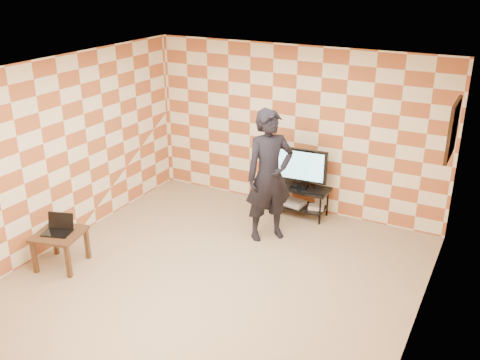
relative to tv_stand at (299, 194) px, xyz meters
name	(u,v)px	position (x,y,z in m)	size (l,w,h in m)	color
floor	(219,275)	(-0.24, -2.21, -0.37)	(5.00, 5.00, 0.00)	tan
wall_back	(295,129)	(-0.24, 0.29, 0.98)	(5.00, 0.02, 2.70)	beige
wall_front	(71,280)	(-0.24, -4.71, 0.98)	(5.00, 0.02, 2.70)	beige
wall_left	(67,150)	(-2.74, -2.21, 0.98)	(0.02, 5.00, 2.70)	beige
wall_right	(426,224)	(2.26, -2.21, 0.98)	(0.02, 5.00, 2.70)	beige
ceiling	(215,72)	(-0.24, -2.21, 2.33)	(5.00, 5.00, 0.02)	white
wall_art	(453,130)	(2.23, -0.66, 1.58)	(0.04, 0.72, 0.72)	black
tv_stand	(299,194)	(0.00, 0.00, 0.00)	(0.98, 0.44, 0.50)	black
tv	(300,166)	(0.00, 0.00, 0.49)	(0.88, 0.19, 0.64)	black
dvd_player	(293,202)	(-0.09, -0.03, -0.16)	(0.39, 0.28, 0.07)	#BABABC
game_console	(316,207)	(0.31, 0.00, -0.17)	(0.24, 0.18, 0.06)	silver
side_table	(60,239)	(-2.25, -2.99, 0.05)	(0.73, 0.73, 0.50)	#3B2615
laptop	(59,228)	(-2.27, -2.97, 0.19)	(0.43, 0.38, 0.24)	black
person	(269,176)	(-0.12, -0.92, 0.62)	(0.72, 0.47, 1.98)	black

